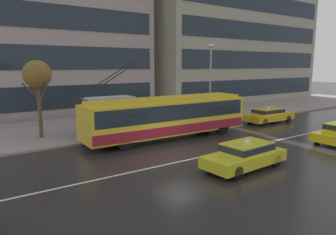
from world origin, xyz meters
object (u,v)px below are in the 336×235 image
(taxi_oncoming_near, at_px, (245,154))
(pedestrian_approaching_curb, at_px, (95,110))
(taxi_ahead_of_bus, at_px, (269,115))
(street_tree_bare, at_px, (37,76))
(pedestrian_at_shelter, at_px, (117,111))
(trolleybus, at_px, (168,116))
(bus_shelter, at_px, (108,106))
(pedestrian_walking_past, at_px, (83,112))
(street_lamp, at_px, (210,76))
(pedestrian_waiting_by_pole, at_px, (110,117))

(taxi_oncoming_near, height_order, pedestrian_approaching_curb, pedestrian_approaching_curb)
(taxi_ahead_of_bus, height_order, street_tree_bare, street_tree_bare)
(taxi_ahead_of_bus, relative_size, pedestrian_at_shelter, 2.41)
(trolleybus, relative_size, bus_shelter, 3.57)
(pedestrian_approaching_curb, distance_m, street_tree_bare, 4.64)
(pedestrian_at_shelter, bearing_deg, bus_shelter, 155.66)
(taxi_ahead_of_bus, bearing_deg, trolleybus, 179.19)
(pedestrian_walking_past, relative_size, street_tree_bare, 0.38)
(pedestrian_approaching_curb, bearing_deg, street_tree_bare, 179.00)
(street_tree_bare, bearing_deg, street_lamp, -8.25)
(taxi_oncoming_near, distance_m, street_tree_bare, 14.14)
(taxi_ahead_of_bus, distance_m, bus_shelter, 14.02)
(trolleybus, height_order, pedestrian_waiting_by_pole, trolleybus)
(taxi_ahead_of_bus, relative_size, taxi_oncoming_near, 1.04)
(taxi_ahead_of_bus, bearing_deg, bus_shelter, 164.97)
(pedestrian_walking_past, bearing_deg, taxi_ahead_of_bus, -14.72)
(bus_shelter, bearing_deg, pedestrian_walking_past, 167.77)
(trolleybus, distance_m, pedestrian_at_shelter, 3.94)
(taxi_ahead_of_bus, bearing_deg, pedestrian_at_shelter, 165.42)
(pedestrian_at_shelter, bearing_deg, taxi_oncoming_near, -80.31)
(trolleybus, bearing_deg, pedestrian_waiting_by_pole, 116.83)
(pedestrian_at_shelter, distance_m, street_tree_bare, 5.77)
(pedestrian_walking_past, distance_m, street_tree_bare, 3.77)
(trolleybus, xyz_separation_m, pedestrian_at_shelter, (-2.29, 3.20, 0.14))
(bus_shelter, distance_m, street_tree_bare, 5.03)
(pedestrian_at_shelter, height_order, street_lamp, street_lamp)
(bus_shelter, distance_m, pedestrian_waiting_by_pole, 1.53)
(pedestrian_at_shelter, bearing_deg, pedestrian_walking_past, 164.47)
(taxi_ahead_of_bus, bearing_deg, pedestrian_walking_past, 165.28)
(bus_shelter, distance_m, street_lamp, 9.34)
(taxi_ahead_of_bus, height_order, pedestrian_approaching_curb, pedestrian_approaching_curb)
(bus_shelter, bearing_deg, taxi_ahead_of_bus, -15.03)
(trolleybus, distance_m, pedestrian_approaching_curb, 5.67)
(taxi_oncoming_near, height_order, street_lamp, street_lamp)
(taxi_ahead_of_bus, height_order, street_lamp, street_lamp)
(taxi_ahead_of_bus, xyz_separation_m, street_lamp, (-4.38, 2.80, 3.33))
(pedestrian_at_shelter, height_order, street_tree_bare, street_tree_bare)
(taxi_oncoming_near, bearing_deg, pedestrian_walking_past, 110.14)
(pedestrian_approaching_curb, bearing_deg, bus_shelter, -64.46)
(street_tree_bare, bearing_deg, taxi_ahead_of_bus, -14.91)
(pedestrian_at_shelter, bearing_deg, street_lamp, -3.70)
(bus_shelter, distance_m, pedestrian_approaching_curb, 1.24)
(trolleybus, xyz_separation_m, bus_shelter, (-2.88, 3.47, 0.51))
(trolleybus, relative_size, taxi_oncoming_near, 2.77)
(trolleybus, distance_m, bus_shelter, 4.54)
(pedestrian_at_shelter, xyz_separation_m, pedestrian_walking_past, (-2.29, 0.64, 0.04))
(pedestrian_approaching_curb, height_order, pedestrian_walking_past, pedestrian_walking_past)
(pedestrian_walking_past, height_order, pedestrian_waiting_by_pole, pedestrian_walking_past)
(taxi_oncoming_near, height_order, bus_shelter, bus_shelter)
(pedestrian_approaching_curb, height_order, street_tree_bare, street_tree_bare)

